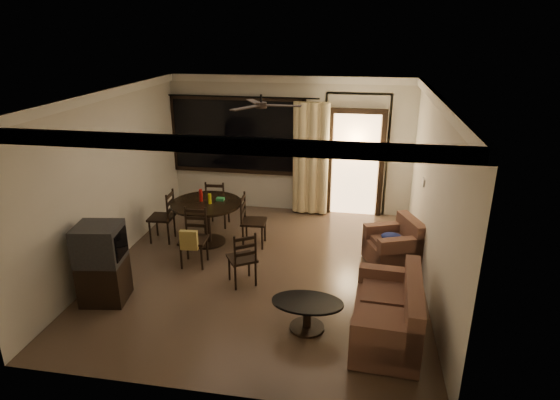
% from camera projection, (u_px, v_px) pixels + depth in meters
% --- Properties ---
extents(ground, '(5.50, 5.50, 0.00)m').
position_uv_depth(ground, '(263.00, 270.00, 7.57)').
color(ground, '#7F6651').
rests_on(ground, ground).
extents(room_shell, '(5.50, 6.70, 5.50)m').
position_uv_depth(room_shell, '(314.00, 136.00, 8.47)').
color(room_shell, beige).
rests_on(room_shell, ground).
extents(dining_table, '(1.25, 1.25, 1.00)m').
position_uv_depth(dining_table, '(207.00, 211.00, 8.32)').
color(dining_table, black).
rests_on(dining_table, ground).
extents(dining_chair_west, '(0.44, 0.44, 0.95)m').
position_uv_depth(dining_chair_west, '(163.00, 226.00, 8.52)').
color(dining_chair_west, black).
rests_on(dining_chair_west, ground).
extents(dining_chair_east, '(0.44, 0.44, 0.95)m').
position_uv_depth(dining_chair_east, '(253.00, 230.00, 8.34)').
color(dining_chair_east, black).
rests_on(dining_chair_east, ground).
extents(dining_chair_south, '(0.44, 0.50, 0.95)m').
position_uv_depth(dining_chair_south, '(194.00, 248.00, 7.63)').
color(dining_chair_south, black).
rests_on(dining_chair_south, ground).
extents(dining_chair_north, '(0.44, 0.44, 0.95)m').
position_uv_depth(dining_chair_north, '(218.00, 212.00, 9.16)').
color(dining_chair_north, black).
rests_on(dining_chair_north, ground).
extents(tv_cabinet, '(0.68, 0.63, 1.16)m').
position_uv_depth(tv_cabinet, '(102.00, 263.00, 6.55)').
color(tv_cabinet, black).
rests_on(tv_cabinet, ground).
extents(sofa, '(0.88, 1.54, 0.80)m').
position_uv_depth(sofa, '(391.00, 316.00, 5.82)').
color(sofa, '#4E2A24').
rests_on(sofa, ground).
extents(armchair, '(0.99, 0.99, 0.77)m').
position_uv_depth(armchair, '(396.00, 246.00, 7.65)').
color(armchair, '#4E2A24').
rests_on(armchair, ground).
extents(coffee_table, '(0.93, 0.56, 0.41)m').
position_uv_depth(coffee_table, '(307.00, 311.00, 6.01)').
color(coffee_table, black).
rests_on(coffee_table, ground).
extents(side_chair, '(0.54, 0.54, 0.89)m').
position_uv_depth(side_chair, '(243.00, 268.00, 7.08)').
color(side_chair, black).
rests_on(side_chair, ground).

